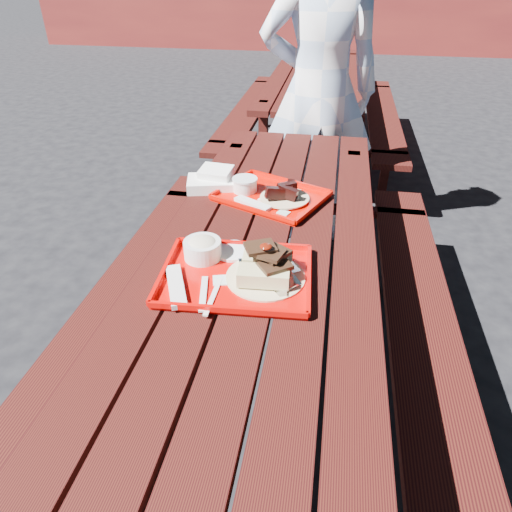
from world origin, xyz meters
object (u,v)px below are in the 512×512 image
Objects in this scene: picnic_table_near at (263,294)px; far_tray at (269,194)px; person at (319,92)px; picnic_table_far at (316,96)px; near_tray at (237,266)px.

far_tray reaches higher than picnic_table_near.
person is (0.08, 1.41, 0.37)m from picnic_table_near.
near_tray reaches higher than picnic_table_far.
near_tray is 0.54m from far_tray.
person is (0.08, -1.39, 0.37)m from picnic_table_far.
person reaches higher than far_tray.
picnic_table_near is 0.28m from near_tray.
picnic_table_far is 2.97m from near_tray.
picnic_table_far is 2.43m from far_tray.
picnic_table_near is 1.00× the size of picnic_table_far.
picnic_table_near is 1.29× the size of person.
near_tray is at bearing -91.79° from far_tray.
picnic_table_far is 5.11× the size of near_tray.
picnic_table_far is 1.44m from person.
far_tray is at bearing 74.98° from person.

